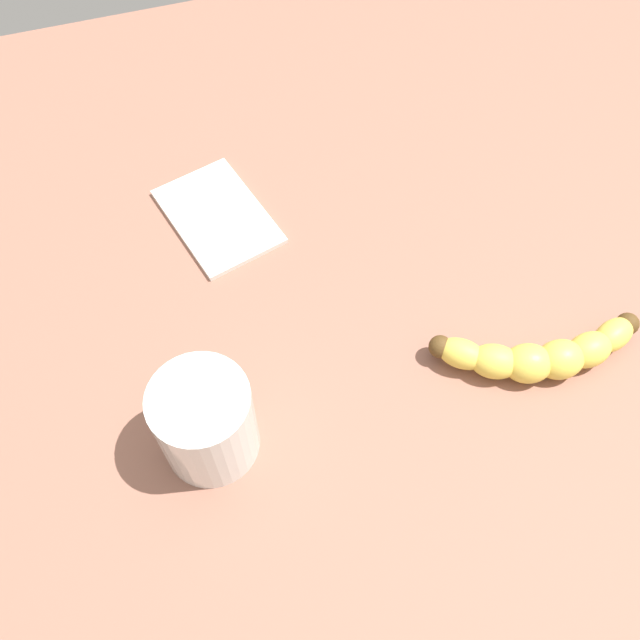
% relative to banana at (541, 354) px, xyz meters
% --- Properties ---
extents(wooden_tabletop, '(1.20, 1.20, 0.03)m').
position_rel_banana_xyz_m(wooden_tabletop, '(-0.06, -0.17, -0.03)').
color(wooden_tabletop, '#8D5C4A').
rests_on(wooden_tabletop, ground).
extents(banana, '(0.08, 0.20, 0.04)m').
position_rel_banana_xyz_m(banana, '(0.00, 0.00, 0.00)').
color(banana, '#E9C94A').
rests_on(banana, wooden_tabletop).
extents(smoothie_glass, '(0.08, 0.08, 0.09)m').
position_rel_banana_xyz_m(smoothie_glass, '(-0.01, -0.31, 0.03)').
color(smoothie_glass, silver).
rests_on(smoothie_glass, wooden_tabletop).
extents(folded_napkin, '(0.16, 0.13, 0.01)m').
position_rel_banana_xyz_m(folded_napkin, '(-0.26, -0.25, -0.02)').
color(folded_napkin, white).
rests_on(folded_napkin, wooden_tabletop).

